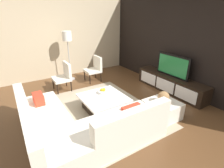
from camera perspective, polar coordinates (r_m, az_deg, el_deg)
name	(u,v)px	position (r m, az deg, el deg)	size (l,w,h in m)	color
ground_plane	(102,113)	(4.27, -3.30, -9.67)	(14.00, 14.00, 0.00)	brown
feature_wall_back	(182,45)	(5.49, 22.41, 11.88)	(6.40, 0.12, 2.80)	black
side_wall_left	(64,38)	(6.71, -15.78, 14.46)	(0.12, 5.20, 2.80)	#C6B28E
area_rug	(100,111)	(4.34, -3.94, -9.00)	(3.06, 2.42, 0.01)	tan
media_console	(170,84)	(5.57, 18.77, 0.10)	(2.35, 0.49, 0.50)	black
television	(173,66)	(5.38, 19.55, 5.75)	(1.13, 0.06, 0.65)	black
sectional_couch	(76,126)	(3.44, -11.78, -13.59)	(2.39, 2.42, 0.80)	silver
coffee_table	(104,103)	(4.28, -2.83, -6.41)	(1.05, 1.03, 0.38)	black
accent_chair_near	(64,75)	(5.51, -15.68, 2.93)	(0.57, 0.50, 0.87)	black
floor_lamp	(67,39)	(6.14, -14.68, 14.17)	(0.31, 0.31, 1.71)	#A5A5AA
ottoman	(162,110)	(4.18, 16.26, -8.19)	(0.70, 0.70, 0.40)	silver
fruit_bowl	(103,91)	(4.36, -2.93, -2.49)	(0.28, 0.28, 0.13)	silver
accent_chair_far	(95,67)	(6.08, -5.75, 5.55)	(0.52, 0.51, 0.87)	black
decorative_ball	(164,97)	(4.03, 16.78, -4.15)	(0.26, 0.26, 0.26)	#997247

